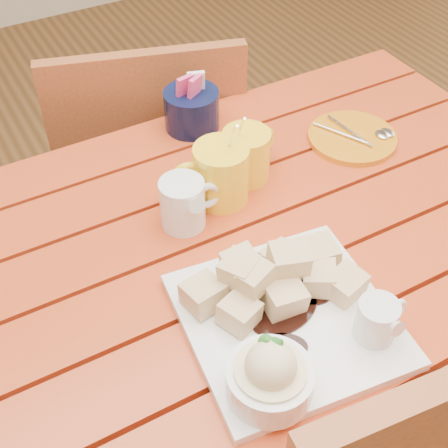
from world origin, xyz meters
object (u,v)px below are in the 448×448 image
table (239,304)px  coffee_mug_right (247,154)px  chair_far (151,174)px  dessert_plate (284,320)px  coffee_mug_left (219,173)px  orange_saucer (353,137)px

table → coffee_mug_right: coffee_mug_right is taller
coffee_mug_right → chair_far: (-0.03, 0.40, -0.32)m
dessert_plate → coffee_mug_right: 0.34m
coffee_mug_right → chair_far: size_ratio=0.16×
coffee_mug_right → coffee_mug_left: bearing=-178.9°
orange_saucer → chair_far: (-0.25, 0.40, -0.28)m
coffee_mug_right → chair_far: coffee_mug_right is taller
dessert_plate → chair_far: bearing=81.7°
table → orange_saucer: (0.33, 0.16, 0.11)m
dessert_plate → orange_saucer: 0.47m
dessert_plate → coffee_mug_left: size_ratio=2.00×
coffee_mug_right → orange_saucer: 0.23m
orange_saucer → coffee_mug_right: bearing=178.0°
coffee_mug_right → orange_saucer: size_ratio=0.83×
dessert_plate → orange_saucer: size_ratio=1.85×
table → coffee_mug_right: bearing=56.7°
dessert_plate → coffee_mug_left: bearing=77.9°
coffee_mug_left → chair_far: size_ratio=0.18×
table → orange_saucer: 0.38m
table → orange_saucer: bearing=25.4°
table → orange_saucer: orange_saucer is taller
coffee_mug_right → chair_far: 0.51m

